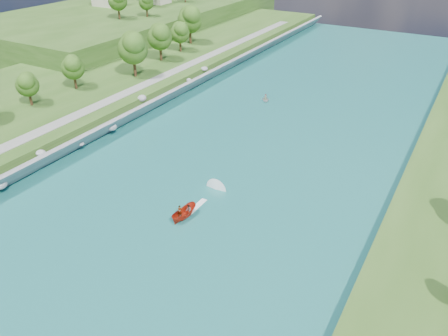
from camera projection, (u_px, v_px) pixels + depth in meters
The scene contains 8 objects.
ground at pixel (156, 226), 61.12m from camera, with size 260.00×260.00×0.00m, color #2D5119.
river_water at pixel (227, 165), 76.08m from camera, with size 55.00×240.00×0.10m, color #195F59.
berm_west at pixel (32, 102), 97.01m from camera, with size 45.00×240.00×3.50m, color #2D5119.
ridge_west at pixel (137, 17), 166.00m from camera, with size 60.00×120.00×9.00m, color #2D5119.
riprap_bank at pixel (111, 126), 85.89m from camera, with size 4.73×236.00×4.31m.
riverside_path at pixel (88, 110), 88.49m from camera, with size 3.00×200.00×0.10m, color gray.
motorboat at pixel (188, 209), 62.93m from camera, with size 3.60×19.23×2.19m.
raft at pixel (266, 99), 102.26m from camera, with size 3.26×3.58×1.61m.
Camera 1 is at (32.89, -37.50, 37.47)m, focal length 35.00 mm.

